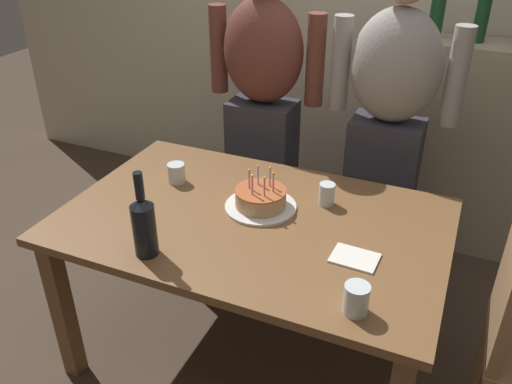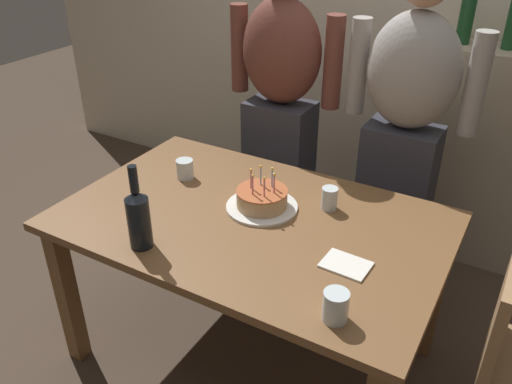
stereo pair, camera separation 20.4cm
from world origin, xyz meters
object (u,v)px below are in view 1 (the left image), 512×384
at_px(water_glass_near, 327,194).
at_px(water_glass_far, 176,173).
at_px(birthday_cake, 261,200).
at_px(napkin_stack, 355,258).
at_px(wine_bottle, 144,224).
at_px(person_woman_cardigan, 387,130).
at_px(water_glass_side, 356,299).
at_px(person_man_bearded, 263,110).

relative_size(water_glass_near, water_glass_far, 1.08).
relative_size(birthday_cake, napkin_stack, 1.81).
xyz_separation_m(water_glass_near, wine_bottle, (-0.49, -0.58, 0.08)).
distance_m(birthday_cake, water_glass_far, 0.43).
xyz_separation_m(water_glass_far, wine_bottle, (0.18, -0.50, 0.08)).
relative_size(birthday_cake, person_woman_cardigan, 0.18).
xyz_separation_m(water_glass_near, water_glass_side, (0.27, -0.58, 0.00)).
xyz_separation_m(water_glass_near, person_man_bearded, (-0.52, 0.56, 0.09)).
distance_m(water_glass_near, napkin_stack, 0.38).
xyz_separation_m(water_glass_far, water_glass_side, (0.93, -0.50, 0.01)).
relative_size(birthday_cake, water_glass_far, 3.35).
relative_size(water_glass_far, person_woman_cardigan, 0.05).
height_order(water_glass_near, person_man_bearded, person_man_bearded).
height_order(wine_bottle, napkin_stack, wine_bottle).
bearing_deg(water_glass_side, person_woman_cardigan, 97.05).
height_order(water_glass_side, napkin_stack, water_glass_side).
xyz_separation_m(birthday_cake, water_glass_side, (0.50, -0.44, 0.01)).
bearing_deg(napkin_stack, water_glass_side, -75.79).
relative_size(water_glass_near, napkin_stack, 0.58).
height_order(water_glass_far, person_woman_cardigan, person_woman_cardigan).
height_order(water_glass_side, wine_bottle, wine_bottle).
bearing_deg(person_woman_cardigan, water_glass_far, 38.91).
bearing_deg(water_glass_far, person_man_bearded, 77.28).
distance_m(napkin_stack, person_man_bearded, 1.14).
bearing_deg(wine_bottle, person_man_bearded, 91.65).
relative_size(wine_bottle, napkin_stack, 2.01).
bearing_deg(water_glass_side, person_man_bearded, 124.67).
bearing_deg(wine_bottle, person_woman_cardigan, 61.66).
bearing_deg(birthday_cake, wine_bottle, -119.59).
bearing_deg(birthday_cake, person_woman_cardigan, 62.48).
height_order(birthday_cake, wine_bottle, wine_bottle).
bearing_deg(birthday_cake, napkin_stack, -22.96).
height_order(water_glass_near, person_woman_cardigan, person_woman_cardigan).
xyz_separation_m(birthday_cake, water_glass_far, (-0.43, 0.05, 0.01)).
height_order(water_glass_side, person_man_bearded, person_man_bearded).
xyz_separation_m(birthday_cake, water_glass_near, (0.23, 0.13, 0.01)).
bearing_deg(person_man_bearded, water_glass_side, 124.67).
distance_m(birthday_cake, wine_bottle, 0.52).
relative_size(birthday_cake, person_man_bearded, 0.18).
height_order(wine_bottle, person_woman_cardigan, person_woman_cardigan).
relative_size(birthday_cake, water_glass_near, 3.11).
distance_m(birthday_cake, person_woman_cardigan, 0.78).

